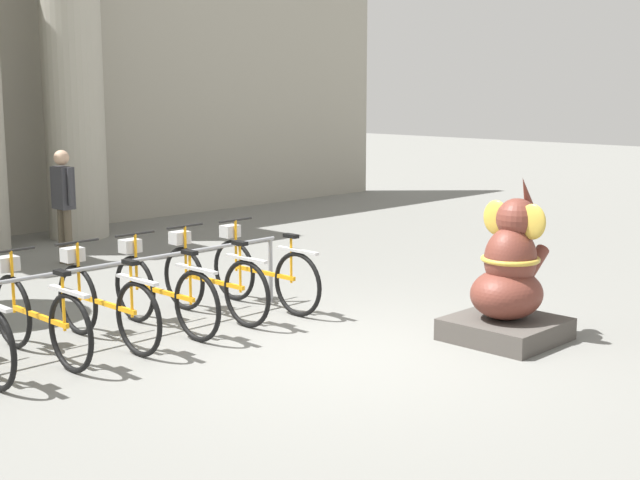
% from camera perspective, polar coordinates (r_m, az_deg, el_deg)
% --- Properties ---
extents(ground_plane, '(60.00, 60.00, 0.00)m').
position_cam_1_polar(ground_plane, '(8.50, 1.22, -7.20)').
color(ground_plane, slate).
extents(column_right, '(1.21, 1.21, 5.16)m').
position_cam_1_polar(column_right, '(15.24, -15.56, 9.98)').
color(column_right, '#ADA899').
rests_on(column_right, ground_plane).
extents(bike_rack, '(4.03, 0.05, 0.77)m').
position_cam_1_polar(bike_rack, '(9.15, -12.31, -2.24)').
color(bike_rack, gray).
rests_on(bike_rack, ground_plane).
extents(bicycle_1, '(0.48, 1.79, 0.97)m').
position_cam_1_polar(bicycle_1, '(8.59, -17.59, -4.62)').
color(bicycle_1, black).
rests_on(bicycle_1, ground_plane).
extents(bicycle_2, '(0.48, 1.79, 0.97)m').
position_cam_1_polar(bicycle_2, '(8.90, -13.62, -3.94)').
color(bicycle_2, black).
rests_on(bicycle_2, ground_plane).
extents(bicycle_3, '(0.48, 1.79, 0.97)m').
position_cam_1_polar(bicycle_3, '(9.27, -10.04, -3.26)').
color(bicycle_3, black).
rests_on(bicycle_3, ground_plane).
extents(bicycle_4, '(0.48, 1.79, 0.97)m').
position_cam_1_polar(bicycle_4, '(9.71, -6.92, -2.59)').
color(bicycle_4, black).
rests_on(bicycle_4, ground_plane).
extents(bicycle_5, '(0.48, 1.79, 0.97)m').
position_cam_1_polar(bicycle_5, '(10.10, -3.70, -2.05)').
color(bicycle_5, black).
rests_on(bicycle_5, ground_plane).
extents(elephant_statue, '(1.01, 1.01, 1.63)m').
position_cam_1_polar(elephant_statue, '(8.99, 12.00, -2.85)').
color(elephant_statue, '#4C4742').
rests_on(elephant_statue, ground_plane).
extents(person_pedestrian, '(0.21, 0.47, 1.61)m').
position_cam_1_polar(person_pedestrian, '(12.98, -16.11, 2.68)').
color(person_pedestrian, brown).
rests_on(person_pedestrian, ground_plane).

